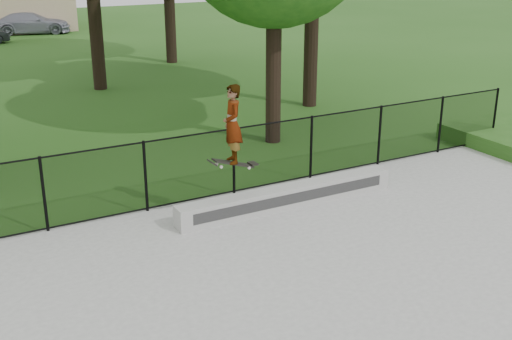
# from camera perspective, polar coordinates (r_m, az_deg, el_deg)

# --- Properties ---
(ground) EXTENTS (100.00, 100.00, 0.00)m
(ground) POSITION_cam_1_polar(r_m,az_deg,el_deg) (9.81, 14.41, -13.58)
(ground) COLOR #275618
(ground) RESTS_ON ground
(concrete_slab) EXTENTS (14.00, 12.00, 0.06)m
(concrete_slab) POSITION_cam_1_polar(r_m,az_deg,el_deg) (9.80, 14.42, -13.43)
(concrete_slab) COLOR #969691
(concrete_slab) RESTS_ON ground
(grind_ledge) EXTENTS (4.98, 0.40, 0.45)m
(grind_ledge) POSITION_cam_1_polar(r_m,az_deg,el_deg) (13.34, 2.89, -2.35)
(grind_ledge) COLOR #B4B3AE
(grind_ledge) RESTS_ON concrete_slab
(car_c) EXTENTS (4.46, 2.77, 1.31)m
(car_c) POSITION_cam_1_polar(r_m,az_deg,el_deg) (41.82, -19.38, 12.24)
(car_c) COLOR gray
(car_c) RESTS_ON ground
(skater_airborne) EXTENTS (0.81, 0.62, 1.72)m
(skater_airborne) POSITION_cam_1_polar(r_m,az_deg,el_deg) (12.14, -2.11, 3.92)
(skater_airborne) COLOR black
(skater_airborne) RESTS_ON ground
(chainlink_fence) EXTENTS (16.06, 0.06, 1.50)m
(chainlink_fence) POSITION_cam_1_polar(r_m,az_deg,el_deg) (13.84, -1.99, 0.82)
(chainlink_fence) COLOR black
(chainlink_fence) RESTS_ON concrete_slab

